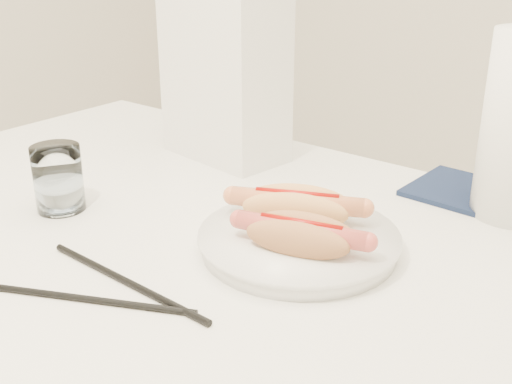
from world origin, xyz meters
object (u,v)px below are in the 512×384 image
Objects in this scene: hotdog_right at (301,235)px; water_glass at (58,178)px; plate at (299,243)px; hotdog_left at (297,207)px; napkin_box at (225,77)px; table at (195,279)px.

water_glass reaches higher than hotdog_right.
plate is at bearing 111.53° from hotdog_right.
napkin_box reaches higher than hotdog_left.
hotdog_right is (0.02, -0.03, 0.03)m from plate.
plate is at bearing 23.86° from table.
hotdog_right is 0.36m from water_glass.
hotdog_right is 0.57× the size of napkin_box.
plate is 1.53× the size of hotdog_right.
hotdog_right is at bearing -52.77° from plate.
plate is at bearing -27.65° from napkin_box.
hotdog_left is at bearing 23.65° from water_glass.
plate is 0.38m from napkin_box.
hotdog_right reaches higher than plate.
napkin_box reaches higher than table.
table is 0.15m from plate.
table is 7.80× the size of hotdog_right.
plate is 0.05m from hotdog_left.
napkin_box is at bearing 121.91° from hotdog_left.
water_glass is (-0.35, -0.07, 0.01)m from hotdog_right.
hotdog_right is (0.05, -0.06, -0.00)m from hotdog_left.
hotdog_right is at bearing -76.22° from hotdog_left.
water_glass reaches higher than plate.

